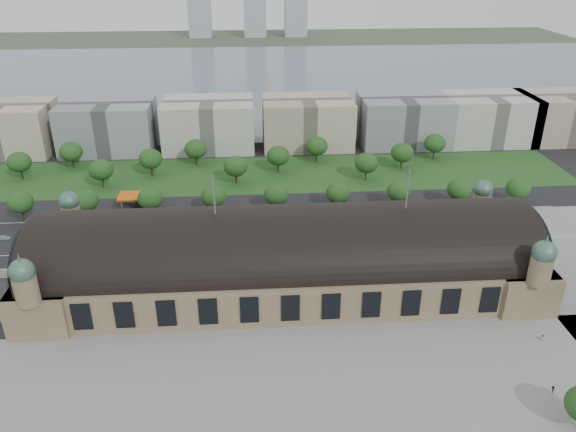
{
  "coord_description": "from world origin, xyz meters",
  "views": [
    {
      "loc": [
        -9.43,
        -144.25,
        95.0
      ],
      "look_at": [
        2.22,
        20.74,
        14.0
      ],
      "focal_mm": 35.0,
      "sensor_mm": 36.0,
      "label": 1
    }
  ],
  "objects": [
    {
      "name": "tree_belt_1",
      "position": [
        -111.0,
        95.0,
        8.05
      ],
      "size": [
        10.4,
        10.4,
        12.48
      ],
      "color": "#2D2116",
      "rests_on": "ground"
    },
    {
      "name": "tree_row_1",
      "position": [
        -96.0,
        53.0,
        7.43
      ],
      "size": [
        9.6,
        9.6,
        11.52
      ],
      "color": "#2D2116",
      "rests_on": "ground"
    },
    {
      "name": "parked_car_4",
      "position": [
        -54.87,
        25.0,
        0.68
      ],
      "size": [
        4.35,
        2.97,
        1.36
      ],
      "primitive_type": "imported",
      "rotation": [
        0.0,
        0.0,
        -1.16
      ],
      "color": "silver",
      "rests_on": "ground"
    },
    {
      "name": "bus_mid",
      "position": [
        4.09,
        27.72,
        1.65
      ],
      "size": [
        12.04,
        3.73,
        3.3
      ],
      "primitive_type": "imported",
      "rotation": [
        0.0,
        0.0,
        1.49
      ],
      "color": "silver",
      "rests_on": "ground"
    },
    {
      "name": "tree_belt_11",
      "position": [
        79.0,
        107.0,
        8.05
      ],
      "size": [
        10.4,
        10.4,
        12.48
      ],
      "color": "#2D2116",
      "rests_on": "ground"
    },
    {
      "name": "parked_car_5",
      "position": [
        -28.83,
        24.84,
        0.66
      ],
      "size": [
        5.18,
        4.26,
        1.31
      ],
      "primitive_type": "imported",
      "rotation": [
        0.0,
        0.0,
        -1.04
      ],
      "color": "#909498",
      "rests_on": "ground"
    },
    {
      "name": "pedestrian_0",
      "position": [
        66.03,
        -30.37,
        0.94
      ],
      "size": [
        0.98,
        0.65,
        1.87
      ],
      "primitive_type": "imported",
      "rotation": [
        0.0,
        0.0,
        0.15
      ],
      "color": "gray",
      "rests_on": "ground"
    },
    {
      "name": "far_tower_right",
      "position": [
        45.0,
        508.0,
        37.5
      ],
      "size": [
        24.0,
        24.0,
        75.0
      ],
      "primitive_type": "cube",
      "color": "#9EA8B2",
      "rests_on": "ground"
    },
    {
      "name": "tree_row_9",
      "position": [
        96.0,
        53.0,
        7.43
      ],
      "size": [
        9.6,
        9.6,
        11.52
      ],
      "color": "#2D2116",
      "rests_on": "ground"
    },
    {
      "name": "tree_row_6",
      "position": [
        24.0,
        53.0,
        7.43
      ],
      "size": [
        9.6,
        9.6,
        11.52
      ],
      "color": "#2D2116",
      "rests_on": "ground"
    },
    {
      "name": "traffic_car_1",
      "position": [
        -97.59,
        37.39,
        0.68
      ],
      "size": [
        4.23,
        1.69,
        1.37
      ],
      "primitive_type": "imported",
      "rotation": [
        0.0,
        0.0,
        1.63
      ],
      "color": "gray",
      "rests_on": "ground"
    },
    {
      "name": "office_5",
      "position": [
        70.0,
        133.0,
        12.0
      ],
      "size": [
        45.0,
        32.0,
        24.0
      ],
      "primitive_type": "cube",
      "color": "gray",
      "rests_on": "ground"
    },
    {
      "name": "tree_row_8",
      "position": [
        72.0,
        53.0,
        7.43
      ],
      "size": [
        9.6,
        9.6,
        11.52
      ],
      "color": "#2D2116",
      "rests_on": "ground"
    },
    {
      "name": "office_6",
      "position": [
        115.0,
        133.0,
        12.0
      ],
      "size": [
        45.0,
        32.0,
        24.0
      ],
      "primitive_type": "cube",
      "color": "#B9B6B0",
      "rests_on": "ground"
    },
    {
      "name": "parked_car_1",
      "position": [
        -46.95,
        22.78,
        0.64
      ],
      "size": [
        5.01,
        4.43,
        1.29
      ],
      "primitive_type": "imported",
      "rotation": [
        0.0,
        0.0,
        -0.95
      ],
      "color": "#923212",
      "rests_on": "ground"
    },
    {
      "name": "parked_car_3",
      "position": [
        -54.09,
        25.0,
        0.8
      ],
      "size": [
        5.06,
        3.8,
        1.6
      ],
      "primitive_type": "imported",
      "rotation": [
        0.0,
        0.0,
        -1.11
      ],
      "color": "#5A5E62",
      "rests_on": "ground"
    },
    {
      "name": "far_shore",
      "position": [
        0.0,
        498.0,
        0.0
      ],
      "size": [
        700.0,
        120.0,
        0.14
      ],
      "primitive_type": "cube",
      "color": "#44513D",
      "rests_on": "ground"
    },
    {
      "name": "office_3",
      "position": [
        -30.0,
        133.0,
        12.0
      ],
      "size": [
        45.0,
        32.0,
        24.0
      ],
      "primitive_type": "cube",
      "color": "#B9B6B0",
      "rests_on": "ground"
    },
    {
      "name": "ground",
      "position": [
        0.0,
        0.0,
        0.0
      ],
      "size": [
        900.0,
        900.0,
        0.0
      ],
      "primitive_type": "plane",
      "color": "black",
      "rests_on": "ground"
    },
    {
      "name": "parked_car_6",
      "position": [
        -42.67,
        25.0,
        0.67
      ],
      "size": [
        4.85,
        4.14,
        1.33
      ],
      "primitive_type": "imported",
      "rotation": [
        0.0,
        0.0,
        -0.97
      ],
      "color": "black",
      "rests_on": "ground"
    },
    {
      "name": "tree_belt_10",
      "position": [
        60.0,
        95.0,
        8.05
      ],
      "size": [
        10.4,
        10.4,
        12.48
      ],
      "color": "#2D2116",
      "rests_on": "ground"
    },
    {
      "name": "office_1",
      "position": [
        -130.0,
        133.0,
        12.0
      ],
      "size": [
        45.0,
        32.0,
        24.0
      ],
      "primitive_type": "cube",
      "color": "#BAAF92",
      "rests_on": "ground"
    },
    {
      "name": "office_7",
      "position": [
        155.0,
        133.0,
        12.0
      ],
      "size": [
        45.0,
        32.0,
        24.0
      ],
      "primitive_type": "cube",
      "color": "#BAAF92",
      "rests_on": "ground"
    },
    {
      "name": "pedestrian_4",
      "position": [
        59.26,
        -49.17,
        0.97
      ],
      "size": [
        1.05,
        1.36,
        1.94
      ],
      "primitive_type": "imported",
      "rotation": [
        0.0,
        0.0,
        4.24
      ],
      "color": "gray",
      "rests_on": "ground"
    },
    {
      "name": "tree_belt_8",
      "position": [
        22.0,
        107.0,
        8.05
      ],
      "size": [
        10.4,
        10.4,
        12.48
      ],
      "color": "#2D2116",
      "rests_on": "ground"
    },
    {
      "name": "traffic_car_6",
      "position": [
        60.72,
        37.49,
        0.82
      ],
      "size": [
        5.94,
        2.77,
        1.65
      ],
      "primitive_type": "imported",
      "rotation": [
        0.0,
        0.0,
        -1.58
      ],
      "color": "silver",
      "rests_on": "ground"
    },
    {
      "name": "office_2",
      "position": [
        -80.0,
        133.0,
        12.0
      ],
      "size": [
        45.0,
        32.0,
        24.0
      ],
      "primitive_type": "cube",
      "color": "gray",
      "rests_on": "ground"
    },
    {
      "name": "traffic_car_4",
      "position": [
        20.29,
        31.48,
        0.71
      ],
      "size": [
        4.34,
        2.22,
        1.41
      ],
      "primitive_type": "imported",
      "rotation": [
        0.0,
        0.0,
        -1.71
      ],
      "color": "#181E43",
      "rests_on": "ground"
    },
    {
      "name": "bus_east",
      "position": [
        16.0,
        30.72,
        1.55
      ],
      "size": [
        11.2,
        2.94,
        3.1
      ],
      "primitive_type": "imported",
      "rotation": [
        0.0,
        0.0,
        1.54
      ],
      "color": "beige",
      "rests_on": "ground"
    },
    {
      "name": "office_4",
      "position": [
        20.0,
        133.0,
        12.0
      ],
      "size": [
        45.0,
        32.0,
        24.0
      ],
      "primitive_type": "cube",
      "color": "#BAAF92",
      "rests_on": "ground"
    },
    {
      "name": "petrol_station",
      "position": [
        -53.91,
        65.28,
        2.95
      ],
      "size": [
        14.0,
        13.0,
        5.05
      ],
      "color": "#E25C0D",
      "rests_on": "ground"
    },
    {
      "name": "lake",
      "position": [
        0.0,
        298.0,
        0.0
      ],
      "size": [
        700.0,
        320.0,
        0.08
      ],
      "primitive_type": "cube",
      "color": "slate",
      "rests_on": "ground"
    },
    {
      "name": "grass_belt",
      "position": [
        -15.0,
        93.0,
        0.0
      ],
      "size": [
        300.0,
        45.0,
        0.1
      ],
      "primitive_type": "cube",
      "color": "#244E1F",
      "rests_on": "ground"
    },
    {
      "name": "tree_belt_4",
      "position": [
        -54.0,
        95.0,
        8.05
      ],
      "size": [
        10.4,
        10.4,
        12.48
      ],
      "color": "#2D2116",
      "rests_on": "ground"
    },
    {
      "name": "traffic_car_2",
      "position": [
        -66.37,
        28.74,
        0.66
      ],
      "size": [
        4.9,
        2.5,
        1.33
      ],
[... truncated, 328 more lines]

